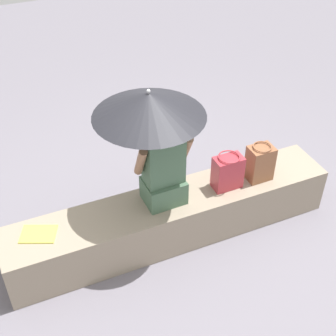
{
  "coord_description": "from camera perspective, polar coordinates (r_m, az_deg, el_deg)",
  "views": [
    {
      "loc": [
        -1.26,
        -2.81,
        3.23
      ],
      "look_at": [
        -0.04,
        0.01,
        0.81
      ],
      "focal_mm": 50.49,
      "sensor_mm": 36.0,
      "label": 1
    }
  ],
  "objects": [
    {
      "name": "tote_bag_canvas",
      "position": [
        4.2,
        7.21,
        -0.47
      ],
      "size": [
        0.26,
        0.19,
        0.34
      ],
      "color": "#B2333D",
      "rests_on": "stone_bench"
    },
    {
      "name": "ground_plane",
      "position": [
        4.46,
        0.48,
        -8.12
      ],
      "size": [
        14.0,
        14.0,
        0.0
      ],
      "primitive_type": "plane",
      "color": "slate"
    },
    {
      "name": "stone_bench",
      "position": [
        4.3,
        0.5,
        -6.02
      ],
      "size": [
        2.99,
        0.5,
        0.46
      ],
      "primitive_type": "cube",
      "color": "gray",
      "rests_on": "ground"
    },
    {
      "name": "handbag_black",
      "position": [
        4.34,
        11.03,
        0.64
      ],
      "size": [
        0.22,
        0.17,
        0.36
      ],
      "color": "brown",
      "rests_on": "stone_bench"
    },
    {
      "name": "parasol",
      "position": [
        3.59,
        -2.32,
        7.66
      ],
      "size": [
        0.89,
        0.89,
        1.08
      ],
      "color": "#B7B7BC",
      "rests_on": "stone_bench"
    },
    {
      "name": "magazine",
      "position": [
        3.97,
        -15.37,
        -7.69
      ],
      "size": [
        0.34,
        0.29,
        0.01
      ],
      "primitive_type": "cube",
      "rotation": [
        0.0,
        0.0,
        -0.41
      ],
      "color": "#EAE04C",
      "rests_on": "stone_bench"
    },
    {
      "name": "person_seated",
      "position": [
        3.89,
        -0.55,
        0.4
      ],
      "size": [
        0.47,
        0.29,
        0.9
      ],
      "color": "#47664C",
      "rests_on": "stone_bench"
    }
  ]
}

